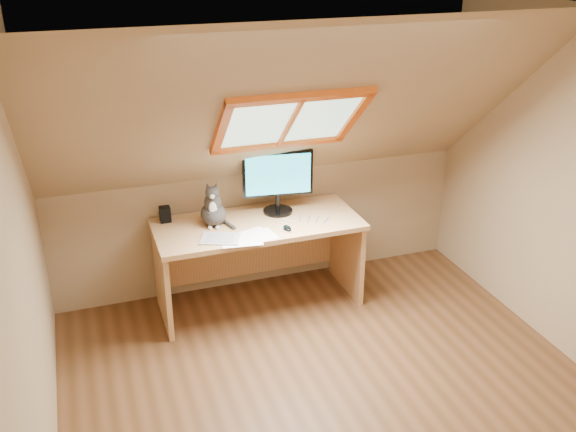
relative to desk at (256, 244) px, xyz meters
name	(u,v)px	position (x,y,z in m)	size (l,w,h in m)	color
ground	(342,406)	(0.15, -1.45, -0.51)	(3.50, 3.50, 0.00)	brown
room_shell	(358,209)	(0.15, -1.54, 0.92)	(3.52, 3.52, 2.41)	tan
desk	(256,244)	(0.00, 0.00, 0.00)	(1.61, 0.70, 0.73)	tan
monitor	(278,178)	(0.21, 0.06, 0.52)	(0.56, 0.24, 0.52)	black
cat	(213,209)	(-0.33, 0.00, 0.35)	(0.24, 0.28, 0.36)	#3E3936
desk_speaker	(165,214)	(-0.68, 0.18, 0.28)	(0.08, 0.08, 0.12)	black
graphics_tablet	(220,239)	(-0.35, -0.28, 0.23)	(0.28, 0.20, 0.01)	#B2B2B7
mouse	(287,228)	(0.17, -0.28, 0.24)	(0.06, 0.10, 0.03)	black
papers	(245,239)	(-0.17, -0.33, 0.23)	(0.35, 0.30, 0.01)	white
cables	(303,222)	(0.33, -0.19, 0.23)	(0.51, 0.26, 0.01)	silver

